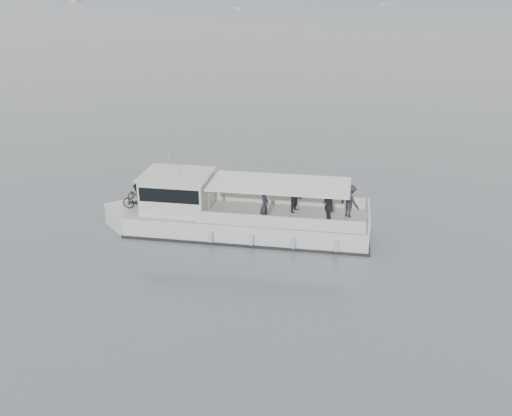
% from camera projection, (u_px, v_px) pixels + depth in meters
% --- Properties ---
extents(ground, '(1400.00, 1400.00, 0.00)m').
position_uv_depth(ground, '(262.00, 248.00, 29.97)').
color(ground, slate).
rests_on(ground, ground).
extents(tour_boat, '(15.10, 6.42, 6.31)m').
position_uv_depth(tour_boat, '(224.00, 215.00, 31.53)').
color(tour_boat, silver).
rests_on(tour_boat, ground).
extents(moored_fleet, '(437.38, 340.14, 11.21)m').
position_uv_depth(moored_fleet, '(305.00, 11.00, 247.49)').
color(moored_fleet, silver).
rests_on(moored_fleet, ground).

